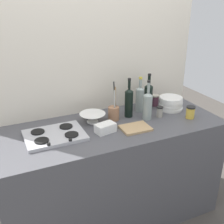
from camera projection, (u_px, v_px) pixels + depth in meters
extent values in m
plane|color=#47423D|center=(112.00, 214.00, 2.54)|extent=(6.00, 6.00, 0.00)
cube|color=#4C4C51|center=(112.00, 173.00, 2.37)|extent=(1.80, 0.70, 0.90)
cube|color=beige|center=(94.00, 76.00, 2.38)|extent=(1.90, 0.06, 2.42)
cube|color=#B2B2B7|center=(55.00, 135.00, 2.02)|extent=(0.43, 0.32, 0.02)
cylinder|color=black|center=(42.00, 141.00, 1.91)|extent=(0.10, 0.10, 0.01)
cylinder|color=black|center=(72.00, 135.00, 1.99)|extent=(0.10, 0.10, 0.01)
cylinder|color=black|center=(38.00, 132.00, 2.03)|extent=(0.10, 0.10, 0.01)
cylinder|color=black|center=(66.00, 126.00, 2.11)|extent=(0.10, 0.10, 0.01)
cylinder|color=black|center=(49.00, 144.00, 1.86)|extent=(0.02, 0.02, 0.02)
cylinder|color=black|center=(70.00, 140.00, 1.92)|extent=(0.02, 0.02, 0.02)
cylinder|color=white|center=(171.00, 109.00, 2.50)|extent=(0.20, 0.20, 0.01)
cylinder|color=white|center=(171.00, 107.00, 2.49)|extent=(0.20, 0.20, 0.01)
cylinder|color=white|center=(171.00, 106.00, 2.49)|extent=(0.20, 0.20, 0.01)
cylinder|color=white|center=(171.00, 105.00, 2.48)|extent=(0.20, 0.20, 0.01)
cylinder|color=white|center=(171.00, 103.00, 2.48)|extent=(0.20, 0.20, 0.01)
cylinder|color=white|center=(171.00, 102.00, 2.47)|extent=(0.20, 0.20, 0.01)
cylinder|color=white|center=(171.00, 101.00, 2.47)|extent=(0.20, 0.20, 0.01)
cylinder|color=white|center=(171.00, 99.00, 2.46)|extent=(0.20, 0.20, 0.01)
cylinder|color=white|center=(171.00, 98.00, 2.46)|extent=(0.20, 0.20, 0.01)
cylinder|color=gray|center=(147.00, 107.00, 2.27)|extent=(0.07, 0.07, 0.21)
cone|color=gray|center=(148.00, 94.00, 2.22)|extent=(0.07, 0.07, 0.03)
cylinder|color=gray|center=(148.00, 87.00, 2.20)|extent=(0.02, 0.02, 0.08)
cylinder|color=black|center=(149.00, 81.00, 2.18)|extent=(0.03, 0.03, 0.02)
cylinder|color=black|center=(148.00, 97.00, 2.49)|extent=(0.08, 0.08, 0.20)
cone|color=black|center=(149.00, 85.00, 2.44)|extent=(0.08, 0.08, 0.03)
cylinder|color=black|center=(149.00, 80.00, 2.42)|extent=(0.03, 0.03, 0.07)
cylinder|color=black|center=(150.00, 75.00, 2.40)|extent=(0.03, 0.03, 0.02)
cylinder|color=black|center=(129.00, 104.00, 2.31)|extent=(0.07, 0.07, 0.22)
cone|color=black|center=(129.00, 90.00, 2.26)|extent=(0.07, 0.07, 0.02)
cylinder|color=black|center=(129.00, 84.00, 2.25)|extent=(0.02, 0.02, 0.07)
cylinder|color=black|center=(129.00, 79.00, 2.23)|extent=(0.03, 0.03, 0.02)
cylinder|color=gray|center=(140.00, 100.00, 2.42)|extent=(0.07, 0.07, 0.21)
cone|color=gray|center=(140.00, 88.00, 2.37)|extent=(0.07, 0.07, 0.02)
cylinder|color=gray|center=(140.00, 83.00, 2.35)|extent=(0.03, 0.03, 0.07)
cylinder|color=gold|center=(141.00, 78.00, 2.34)|extent=(0.03, 0.03, 0.02)
cylinder|color=white|center=(93.00, 122.00, 2.25)|extent=(0.09, 0.09, 0.01)
cone|color=white|center=(93.00, 117.00, 2.23)|extent=(0.21, 0.21, 0.07)
cube|color=white|center=(105.00, 128.00, 2.08)|extent=(0.16, 0.12, 0.07)
cylinder|color=#996B4C|center=(114.00, 113.00, 2.28)|extent=(0.09, 0.09, 0.11)
cylinder|color=#997247|center=(115.00, 101.00, 2.24)|extent=(0.02, 0.03, 0.23)
cylinder|color=#262626|center=(115.00, 98.00, 2.25)|extent=(0.02, 0.04, 0.27)
cylinder|color=#B7B7B2|center=(115.00, 103.00, 2.22)|extent=(0.02, 0.03, 0.22)
cylinder|color=#66384C|center=(155.00, 101.00, 2.57)|extent=(0.07, 0.07, 0.09)
cylinder|color=beige|center=(155.00, 96.00, 2.55)|extent=(0.08, 0.08, 0.01)
cylinder|color=#9E998C|center=(160.00, 112.00, 2.33)|extent=(0.05, 0.05, 0.08)
cylinder|color=black|center=(160.00, 107.00, 2.32)|extent=(0.05, 0.05, 0.01)
cylinder|color=gold|center=(190.00, 113.00, 2.31)|extent=(0.07, 0.07, 0.09)
cylinder|color=black|center=(191.00, 107.00, 2.29)|extent=(0.07, 0.07, 0.01)
cube|color=tan|center=(135.00, 128.00, 2.13)|extent=(0.23, 0.17, 0.02)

